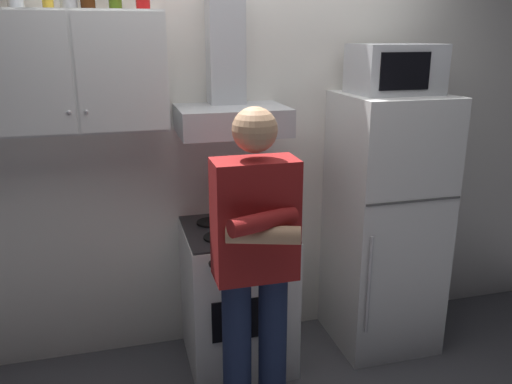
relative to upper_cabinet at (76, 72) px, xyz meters
The scene contains 8 objects.
ground_plane 1.98m from the upper_cabinet, 23.77° to the right, with size 7.00×7.00×0.00m, color #4C4C51.
back_wall_tiled 0.97m from the upper_cabinet, 14.86° to the left, with size 4.80×0.10×2.70m, color silver.
upper_cabinet is the anchor object (origin of this frame).
stove_oven 1.55m from the upper_cabinet, ahead, with size 0.60×0.62×0.87m.
range_hood 0.81m from the upper_cabinet, ahead, with size 0.60×0.44×0.75m.
refrigerator 2.00m from the upper_cabinet, ahead, with size 0.60×0.62×1.60m.
microwave 1.75m from the upper_cabinet, ahead, with size 0.48×0.37×0.28m.
person_standing 1.35m from the upper_cabinet, 44.26° to the right, with size 0.38×0.33×1.64m.
Camera 1 is at (-0.67, -2.50, 1.94)m, focal length 36.69 mm.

